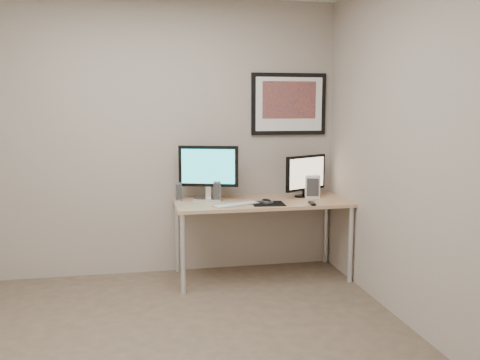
{
  "coord_description": "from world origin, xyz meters",
  "views": [
    {
      "loc": [
        -0.09,
        -3.16,
        1.58
      ],
      "look_at": [
        0.75,
        1.1,
        0.97
      ],
      "focal_mm": 38.0,
      "sensor_mm": 36.0,
      "label": 1
    }
  ],
  "objects": [
    {
      "name": "room",
      "position": [
        0.0,
        0.45,
        1.64
      ],
      "size": [
        3.6,
        3.6,
        3.6
      ],
      "color": "white",
      "rests_on": "ground"
    },
    {
      "name": "floor",
      "position": [
        0.0,
        0.0,
        0.0
      ],
      "size": [
        3.6,
        3.6,
        0.0
      ],
      "primitive_type": "plane",
      "color": "brown",
      "rests_on": "ground"
    },
    {
      "name": "remote",
      "position": [
        1.4,
        1.09,
        0.74
      ],
      "size": [
        0.06,
        0.16,
        0.02
      ],
      "primitive_type": "cube",
      "rotation": [
        0.0,
        0.0,
        -0.14
      ],
      "color": "black",
      "rests_on": "desk"
    },
    {
      "name": "monitor_tv",
      "position": [
        1.47,
        1.47,
        0.95
      ],
      "size": [
        0.47,
        0.28,
        0.4
      ],
      "rotation": [
        0.0,
        0.0,
        0.51
      ],
      "color": "black",
      "rests_on": "desk"
    },
    {
      "name": "mouse",
      "position": [
        1.01,
        1.21,
        0.75
      ],
      "size": [
        0.1,
        0.13,
        0.04
      ],
      "primitive_type": "ellipsoid",
      "rotation": [
        0.0,
        0.0,
        0.43
      ],
      "color": "black",
      "rests_on": "mousepad"
    },
    {
      "name": "keyboard",
      "position": [
        0.73,
        1.17,
        0.74
      ],
      "size": [
        0.44,
        0.28,
        0.02
      ],
      "primitive_type": "cube",
      "rotation": [
        0.0,
        0.0,
        0.41
      ],
      "color": "silver",
      "rests_on": "desk"
    },
    {
      "name": "desk",
      "position": [
        1.0,
        1.35,
        0.66
      ],
      "size": [
        1.6,
        0.7,
        0.73
      ],
      "color": "#8E6645",
      "rests_on": "floor"
    },
    {
      "name": "monitor_large",
      "position": [
        0.52,
        1.47,
        1.01
      ],
      "size": [
        0.54,
        0.25,
        0.51
      ],
      "rotation": [
        0.0,
        0.0,
        -0.31
      ],
      "color": "#B2B2B7",
      "rests_on": "desk"
    },
    {
      "name": "speaker_left",
      "position": [
        0.24,
        1.51,
        0.81
      ],
      "size": [
        0.08,
        0.08,
        0.17
      ],
      "primitive_type": "cylinder",
      "rotation": [
        0.0,
        0.0,
        0.14
      ],
      "color": "#B2B2B7",
      "rests_on": "desk"
    },
    {
      "name": "mousepad",
      "position": [
        1.02,
        1.18,
        0.73
      ],
      "size": [
        0.3,
        0.28,
        0.0
      ],
      "primitive_type": "cube",
      "rotation": [
        0.0,
        0.0,
        -0.08
      ],
      "color": "black",
      "rests_on": "desk"
    },
    {
      "name": "framed_art",
      "position": [
        1.35,
        1.68,
        1.62
      ],
      "size": [
        0.75,
        0.04,
        0.6
      ],
      "color": "black",
      "rests_on": "room"
    },
    {
      "name": "speaker_right",
      "position": [
        0.6,
        1.44,
        0.82
      ],
      "size": [
        0.1,
        0.1,
        0.18
      ],
      "primitive_type": "cylinder",
      "rotation": [
        0.0,
        0.0,
        -0.39
      ],
      "color": "#B2B2B7",
      "rests_on": "desk"
    },
    {
      "name": "fan_unit",
      "position": [
        1.52,
        1.42,
        0.84
      ],
      "size": [
        0.16,
        0.13,
        0.21
      ],
      "primitive_type": "cube",
      "rotation": [
        0.0,
        0.0,
        -0.25
      ],
      "color": "silver",
      "rests_on": "desk"
    }
  ]
}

